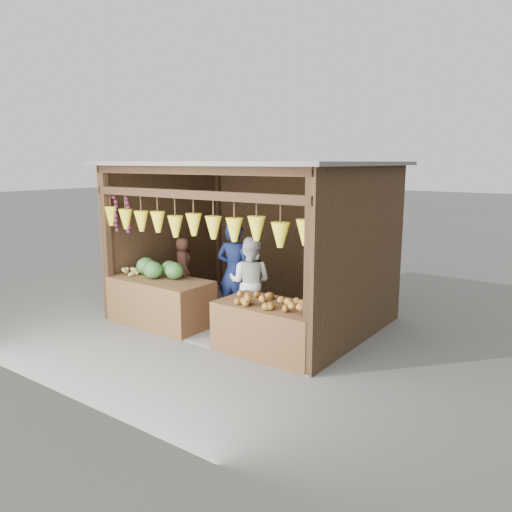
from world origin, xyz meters
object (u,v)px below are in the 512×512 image
at_px(vendor_seated, 183,263).
at_px(woman_standing, 250,282).
at_px(counter_left, 161,301).
at_px(man_standing, 234,272).
at_px(counter_right, 272,328).

bearing_deg(vendor_seated, woman_standing, -154.29).
xyz_separation_m(counter_left, woman_standing, (1.27, 0.76, 0.36)).
distance_m(man_standing, vendor_seated, 1.44).
relative_size(counter_left, counter_right, 1.11).
distance_m(counter_left, counter_right, 2.21).
height_order(woman_standing, vendor_seated, woman_standing).
bearing_deg(woman_standing, counter_left, 13.15).
relative_size(woman_standing, vendor_seated, 1.53).
bearing_deg(man_standing, counter_right, 136.91).
xyz_separation_m(counter_right, vendor_seated, (-2.71, 1.04, 0.44)).
relative_size(counter_right, man_standing, 0.93).
bearing_deg(counter_left, vendor_seated, 115.52).
height_order(counter_right, woman_standing, woman_standing).
xyz_separation_m(woman_standing, vendor_seated, (-1.78, 0.30, 0.05)).
distance_m(counter_left, vendor_seated, 1.24).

